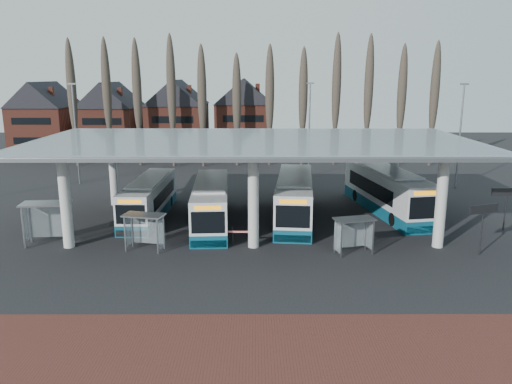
{
  "coord_description": "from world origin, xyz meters",
  "views": [
    {
      "loc": [
        0.12,
        -28.32,
        10.86
      ],
      "look_at": [
        0.17,
        7.0,
        2.62
      ],
      "focal_mm": 35.0,
      "sensor_mm": 36.0,
      "label": 1
    }
  ],
  "objects_px": {
    "shelter_2": "(353,228)",
    "shelter_1": "(145,224)",
    "bus_2": "(294,199)",
    "bus_1": "(211,204)",
    "bus_3": "(387,191)",
    "shelter_0": "(47,214)",
    "bus_0": "(149,199)"
  },
  "relations": [
    {
      "from": "bus_1",
      "to": "bus_3",
      "type": "height_order",
      "value": "bus_3"
    },
    {
      "from": "bus_0",
      "to": "bus_1",
      "type": "distance_m",
      "value": 5.41
    },
    {
      "from": "shelter_0",
      "to": "shelter_1",
      "type": "xyz_separation_m",
      "value": [
        6.63,
        -1.1,
        -0.35
      ]
    },
    {
      "from": "bus_2",
      "to": "shelter_1",
      "type": "height_order",
      "value": "bus_2"
    },
    {
      "from": "bus_3",
      "to": "shelter_0",
      "type": "distance_m",
      "value": 25.73
    },
    {
      "from": "bus_1",
      "to": "shelter_2",
      "type": "height_order",
      "value": "bus_1"
    },
    {
      "from": "bus_1",
      "to": "shelter_0",
      "type": "distance_m",
      "value": 11.38
    },
    {
      "from": "bus_2",
      "to": "shelter_1",
      "type": "relative_size",
      "value": 4.46
    },
    {
      "from": "bus_0",
      "to": "bus_3",
      "type": "relative_size",
      "value": 0.84
    },
    {
      "from": "bus_3",
      "to": "shelter_2",
      "type": "bearing_deg",
      "value": -124.28
    },
    {
      "from": "bus_2",
      "to": "shelter_2",
      "type": "relative_size",
      "value": 4.57
    },
    {
      "from": "bus_1",
      "to": "bus_0",
      "type": "bearing_deg",
      "value": 156.15
    },
    {
      "from": "bus_1",
      "to": "bus_2",
      "type": "bearing_deg",
      "value": 8.51
    },
    {
      "from": "shelter_1",
      "to": "shelter_2",
      "type": "distance_m",
      "value": 13.13
    },
    {
      "from": "shelter_2",
      "to": "shelter_0",
      "type": "bearing_deg",
      "value": 160.53
    },
    {
      "from": "bus_2",
      "to": "bus_1",
      "type": "bearing_deg",
      "value": -162.99
    },
    {
      "from": "bus_3",
      "to": "shelter_0",
      "type": "height_order",
      "value": "bus_3"
    },
    {
      "from": "shelter_2",
      "to": "bus_0",
      "type": "bearing_deg",
      "value": 135.37
    },
    {
      "from": "bus_2",
      "to": "shelter_0",
      "type": "distance_m",
      "value": 17.75
    },
    {
      "from": "shelter_1",
      "to": "bus_3",
      "type": "bearing_deg",
      "value": 40.05
    },
    {
      "from": "shelter_0",
      "to": "bus_3",
      "type": "bearing_deg",
      "value": 13.12
    },
    {
      "from": "shelter_1",
      "to": "bus_1",
      "type": "bearing_deg",
      "value": 70.18
    },
    {
      "from": "bus_2",
      "to": "shelter_0",
      "type": "bearing_deg",
      "value": -154.57
    },
    {
      "from": "shelter_0",
      "to": "shelter_2",
      "type": "xyz_separation_m",
      "value": [
        19.74,
        -1.8,
        -0.4
      ]
    },
    {
      "from": "bus_2",
      "to": "bus_3",
      "type": "relative_size",
      "value": 0.95
    },
    {
      "from": "shelter_0",
      "to": "bus_0",
      "type": "bearing_deg",
      "value": 46.29
    },
    {
      "from": "bus_3",
      "to": "bus_1",
      "type": "bearing_deg",
      "value": -175.62
    },
    {
      "from": "bus_0",
      "to": "bus_2",
      "type": "height_order",
      "value": "bus_2"
    },
    {
      "from": "shelter_2",
      "to": "shelter_1",
      "type": "bearing_deg",
      "value": 162.68
    },
    {
      "from": "bus_3",
      "to": "bus_0",
      "type": "bearing_deg",
      "value": 175.19
    },
    {
      "from": "bus_2",
      "to": "shelter_0",
      "type": "height_order",
      "value": "bus_2"
    },
    {
      "from": "bus_2",
      "to": "shelter_2",
      "type": "xyz_separation_m",
      "value": [
        3.06,
        -7.86,
        0.08
      ]
    }
  ]
}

